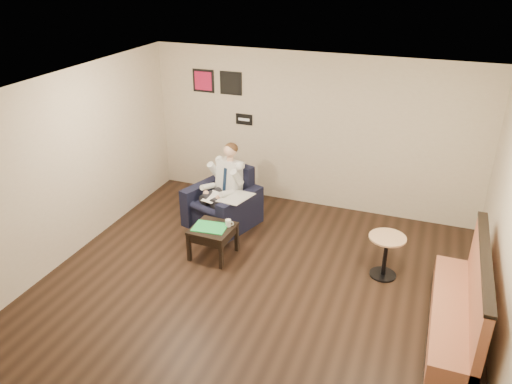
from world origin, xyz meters
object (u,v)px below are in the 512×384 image
(cafe_table, at_px, (385,256))
(armchair, at_px, (222,198))
(green_folder, at_px, (210,227))
(seated_man, at_px, (216,191))
(side_table, at_px, (213,242))
(smartphone, at_px, (221,223))
(coffee_mug, at_px, (228,223))
(banquette, at_px, (458,294))

(cafe_table, bearing_deg, armchair, 168.05)
(armchair, xyz_separation_m, green_folder, (0.25, -1.01, 0.01))
(seated_man, relative_size, cafe_table, 2.07)
(side_table, distance_m, green_folder, 0.26)
(seated_man, xyz_separation_m, green_folder, (0.29, -0.88, -0.17))
(green_folder, relative_size, cafe_table, 0.76)
(armchair, height_order, side_table, armchair)
(green_folder, xyz_separation_m, cafe_table, (2.59, 0.41, -0.18))
(green_folder, distance_m, smartphone, 0.22)
(cafe_table, bearing_deg, coffee_mug, -173.68)
(smartphone, bearing_deg, coffee_mug, -7.10)
(smartphone, bearing_deg, banquette, 0.83)
(green_folder, distance_m, coffee_mug, 0.29)
(armchair, bearing_deg, smartphone, -48.71)
(coffee_mug, bearing_deg, smartphone, 160.31)
(seated_man, xyz_separation_m, cafe_table, (2.88, -0.48, -0.35))
(side_table, bearing_deg, coffee_mug, 31.10)
(seated_man, height_order, coffee_mug, seated_man)
(seated_man, xyz_separation_m, coffee_mug, (0.53, -0.74, -0.12))
(side_table, distance_m, coffee_mug, 0.39)
(seated_man, distance_m, coffee_mug, 0.92)
(banquette, relative_size, cafe_table, 3.42)
(armchair, height_order, seated_man, seated_man)
(seated_man, relative_size, coffee_mug, 12.80)
(green_folder, bearing_deg, smartphone, 63.45)
(seated_man, relative_size, smartphone, 8.68)
(coffee_mug, distance_m, smartphone, 0.16)
(smartphone, height_order, banquette, banquette)
(side_table, height_order, green_folder, green_folder)
(armchair, height_order, coffee_mug, armchair)
(banquette, height_order, cafe_table, banquette)
(green_folder, bearing_deg, coffee_mug, 31.10)
(seated_man, bearing_deg, green_folder, -53.81)
(armchair, relative_size, side_table, 1.67)
(smartphone, distance_m, cafe_table, 2.51)
(seated_man, height_order, smartphone, seated_man)
(seated_man, distance_m, cafe_table, 2.94)
(cafe_table, bearing_deg, seated_man, 170.57)
(armchair, bearing_deg, seated_man, -90.00)
(side_table, distance_m, cafe_table, 2.58)
(green_folder, height_order, smartphone, green_folder)
(side_table, bearing_deg, armchair, 106.21)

